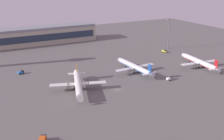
% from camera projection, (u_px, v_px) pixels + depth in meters
% --- Properties ---
extents(ground_plane, '(416.00, 416.00, 0.00)m').
position_uv_depth(ground_plane, '(118.00, 90.00, 157.43)').
color(ground_plane, '#605E5B').
extents(terminal_building, '(141.01, 22.40, 16.40)m').
position_uv_depth(terminal_building, '(22.00, 37.00, 254.87)').
color(terminal_building, '#B2AD99').
rests_on(terminal_building, ground).
extents(airplane_far_stand, '(30.78, 39.46, 10.12)m').
position_uv_depth(airplane_far_stand, '(200.00, 62.00, 194.79)').
color(airplane_far_stand, white).
rests_on(airplane_far_stand, ground).
extents(airplane_near_gate, '(31.76, 40.39, 10.63)m').
position_uv_depth(airplane_near_gate, '(78.00, 84.00, 155.28)').
color(airplane_near_gate, silver).
rests_on(airplane_near_gate, ground).
extents(airplane_terminal_side, '(30.19, 38.77, 9.94)m').
position_uv_depth(airplane_terminal_side, '(135.00, 67.00, 184.85)').
color(airplane_terminal_side, silver).
rests_on(airplane_terminal_side, ground).
extents(baggage_tractor, '(3.18, 4.55, 2.25)m').
position_uv_depth(baggage_tractor, '(164.00, 51.00, 233.60)').
color(baggage_tractor, yellow).
rests_on(baggage_tractor, ground).
extents(maintenance_van, '(4.37, 2.53, 2.25)m').
position_uv_depth(maintenance_van, '(170.00, 78.00, 171.78)').
color(maintenance_van, white).
rests_on(maintenance_van, ground).
extents(cargo_loader, '(4.56, 3.27, 2.25)m').
position_uv_depth(cargo_loader, '(21.00, 72.00, 182.51)').
color(cargo_loader, '#3372BF').
rests_on(cargo_loader, ground).
extents(catering_truck, '(4.39, 6.12, 3.05)m').
position_uv_depth(catering_truck, '(43.00, 140.00, 106.54)').
color(catering_truck, '#D85919').
rests_on(catering_truck, ground).
extents(apron_light_west, '(4.80, 0.90, 26.87)m').
position_uv_depth(apron_light_west, '(169.00, 32.00, 240.99)').
color(apron_light_west, slate).
rests_on(apron_light_west, ground).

